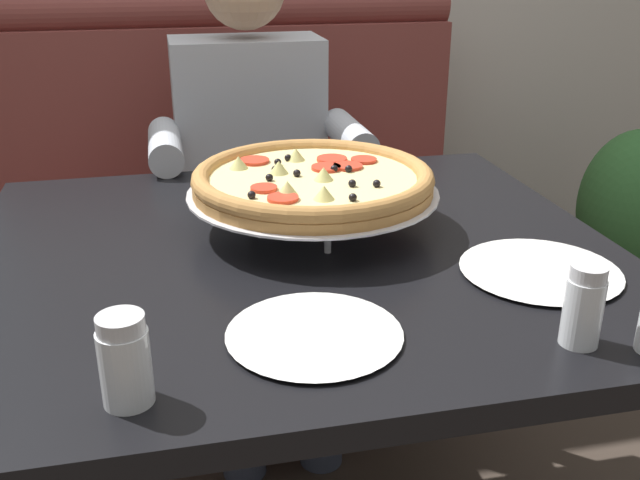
% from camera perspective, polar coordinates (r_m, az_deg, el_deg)
% --- Properties ---
extents(booth_bench, '(1.48, 0.78, 1.13)m').
position_cam_1_polar(booth_bench, '(2.28, -6.39, 0.46)').
color(booth_bench, brown).
rests_on(booth_bench, ground_plane).
extents(dining_table, '(1.12, 1.00, 0.76)m').
position_cam_1_polar(dining_table, '(1.29, -1.91, -4.36)').
color(dining_table, black).
rests_on(dining_table, ground_plane).
extents(diner_main, '(0.54, 0.64, 1.27)m').
position_cam_1_polar(diner_main, '(1.93, -5.20, 6.19)').
color(diner_main, '#2D3342').
rests_on(diner_main, ground_plane).
extents(pizza, '(0.46, 0.46, 0.12)m').
position_cam_1_polar(pizza, '(1.32, -0.59, 4.69)').
color(pizza, silver).
rests_on(pizza, dining_table).
extents(shaker_parmesan, '(0.05, 0.05, 0.11)m').
position_cam_1_polar(shaker_parmesan, '(1.01, 20.14, -5.34)').
color(shaker_parmesan, white).
rests_on(shaker_parmesan, dining_table).
extents(shaker_pepper_flakes, '(0.06, 0.06, 0.11)m').
position_cam_1_polar(shaker_pepper_flakes, '(0.86, -15.20, -9.65)').
color(shaker_pepper_flakes, white).
rests_on(shaker_pepper_flakes, dining_table).
extents(plate_near_left, '(0.24, 0.24, 0.02)m').
position_cam_1_polar(plate_near_left, '(0.98, -0.45, -7.16)').
color(plate_near_left, white).
rests_on(plate_near_left, dining_table).
extents(plate_near_right, '(0.26, 0.26, 0.02)m').
position_cam_1_polar(plate_near_right, '(1.21, 17.10, -2.06)').
color(plate_near_right, white).
rests_on(plate_near_right, dining_table).
extents(potted_plant, '(0.36, 0.36, 0.70)m').
position_cam_1_polar(potted_plant, '(2.62, 23.46, 1.38)').
color(potted_plant, brown).
rests_on(potted_plant, ground_plane).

